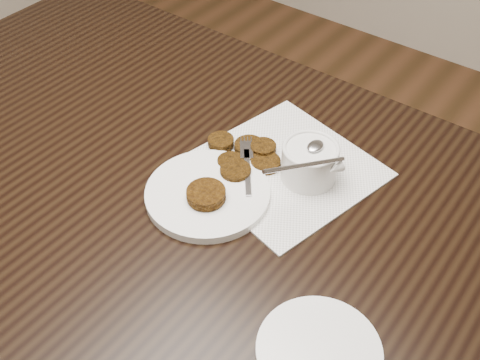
% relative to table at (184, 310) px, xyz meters
% --- Properties ---
extents(table, '(1.54, 0.99, 0.75)m').
position_rel_table_xyz_m(table, '(0.00, 0.00, 0.00)').
color(table, black).
rests_on(table, floor).
extents(napkin, '(0.36, 0.36, 0.00)m').
position_rel_table_xyz_m(napkin, '(0.13, 0.17, 0.38)').
color(napkin, white).
rests_on(napkin, table).
extents(sauce_ramekin, '(0.16, 0.16, 0.14)m').
position_rel_table_xyz_m(sauce_ramekin, '(0.18, 0.18, 0.45)').
color(sauce_ramekin, white).
rests_on(sauce_ramekin, napkin).
extents(patty_cluster, '(0.24, 0.24, 0.02)m').
position_rel_table_xyz_m(patty_cluster, '(0.06, 0.14, 0.39)').
color(patty_cluster, '#5B360C').
rests_on(patty_cluster, napkin).
extents(plate_with_patty, '(0.31, 0.31, 0.03)m').
position_rel_table_xyz_m(plate_with_patty, '(0.06, 0.03, 0.39)').
color(plate_with_patty, white).
rests_on(plate_with_patty, table).
extents(plate_empty, '(0.22, 0.22, 0.01)m').
position_rel_table_xyz_m(plate_empty, '(0.38, -0.12, 0.38)').
color(plate_empty, white).
rests_on(plate_empty, table).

